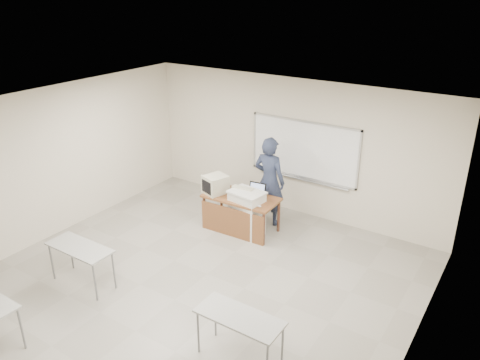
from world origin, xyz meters
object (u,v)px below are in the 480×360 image
Objects in this scene: crt_monitor at (216,184)px; laptop at (256,194)px; instructor_desk at (238,207)px; mouse at (259,206)px; keyboard at (243,188)px; podium at (247,213)px; presenter at (269,181)px; whiteboard at (304,151)px.

laptop is at bearing 38.48° from crt_monitor.
mouse is at bearing -11.07° from instructor_desk.
crt_monitor is 1.27× the size of laptop.
keyboard is (-0.20, -0.18, 0.16)m from laptop.
laptop reaches higher than podium.
presenter reaches higher than podium.
whiteboard is 1.01m from presenter.
mouse is at bearing -95.46° from whiteboard.
presenter reaches higher than instructor_desk.
crt_monitor is at bearing -170.77° from podium.
presenter reaches higher than mouse.
laptop is (0.25, 0.27, 0.25)m from instructor_desk.
crt_monitor is 1.06× the size of keyboard.
presenter is (-0.39, -0.77, -0.52)m from whiteboard.
keyboard is (0.60, 0.10, 0.03)m from crt_monitor.
instructor_desk is 0.60m from mouse.
mouse is (-0.15, -1.57, -0.71)m from whiteboard.
whiteboard is 2.60× the size of podium.
whiteboard is at bearing 59.44° from keyboard.
mouse is 0.21× the size of keyboard.
whiteboard reaches higher than presenter.
laptop is at bearing 45.58° from instructor_desk.
instructor_desk is 1.61× the size of podium.
instructor_desk is at bearing 20.25° from crt_monitor.
whiteboard is 5.34× the size of crt_monitor.
laptop is at bearing 86.98° from podium.
podium is at bearing 169.49° from mouse.
whiteboard is 1.88m from instructor_desk.
keyboard is 0.23× the size of presenter.
instructor_desk is 0.87m from presenter.
instructor_desk is 0.21m from podium.
podium is 0.46m from mouse.
instructor_desk is 0.67m from crt_monitor.
instructor_desk is 0.44m from laptop.
crt_monitor is 0.61m from keyboard.
instructor_desk is at bearing -169.18° from podium.
presenter is at bearing 64.26° from instructor_desk.
podium reaches higher than mouse.
crt_monitor reaches higher than mouse.
podium is at bearing -108.81° from whiteboard.
presenter is at bearing 88.18° from podium.
keyboard is 0.67m from presenter.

